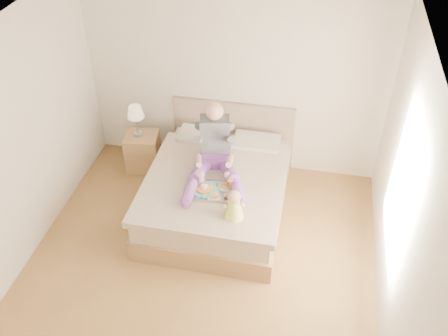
% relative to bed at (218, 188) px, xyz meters
% --- Properties ---
extents(room, '(4.02, 4.22, 2.71)m').
position_rel_bed_xyz_m(room, '(0.08, -1.08, 1.19)').
color(room, brown).
rests_on(room, ground).
extents(bed, '(1.70, 2.18, 1.00)m').
position_rel_bed_xyz_m(bed, '(0.00, 0.00, 0.00)').
color(bed, olive).
rests_on(bed, ground).
extents(nightstand, '(0.51, 0.47, 0.56)m').
position_rel_bed_xyz_m(nightstand, '(-1.22, 0.60, -0.04)').
color(nightstand, olive).
rests_on(nightstand, ground).
extents(lamp, '(0.22, 0.22, 0.46)m').
position_rel_bed_xyz_m(lamp, '(-1.26, 0.60, 0.59)').
color(lamp, '#AFB0B6').
rests_on(lamp, nightstand).
extents(adult, '(0.76, 1.12, 0.89)m').
position_rel_bed_xyz_m(adult, '(-0.05, 0.01, 0.55)').
color(adult, '#6E398F').
rests_on(adult, bed).
extents(tray, '(0.55, 0.45, 0.14)m').
position_rel_bed_xyz_m(tray, '(0.02, -0.40, 0.33)').
color(tray, '#AFB0B6').
rests_on(tray, bed).
extents(baby, '(0.25, 0.33, 0.37)m').
position_rel_bed_xyz_m(baby, '(0.34, -0.76, 0.44)').
color(baby, '#F3F04C').
rests_on(baby, bed).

